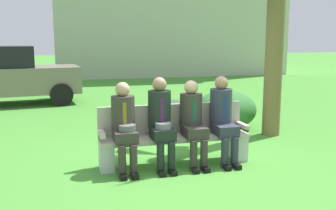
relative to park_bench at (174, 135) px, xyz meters
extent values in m
plane|color=#458E32|center=(0.16, -0.11, -0.43)|extent=(80.00, 80.00, 0.00)
cube|color=#B7AD9E|center=(0.00, -0.06, -0.02)|extent=(2.27, 0.44, 0.07)
cube|color=#B7AD9E|center=(0.00, 0.13, 0.24)|extent=(2.27, 0.06, 0.45)
cube|color=#B7AD9E|center=(-1.10, -0.06, 0.12)|extent=(0.08, 0.44, 0.06)
cube|color=#B7AD9E|center=(1.10, -0.06, 0.12)|extent=(0.08, 0.44, 0.06)
cube|color=silver|center=(-1.04, -0.06, -0.24)|extent=(0.20, 0.37, 0.38)
cube|color=silver|center=(1.04, -0.06, -0.24)|extent=(0.20, 0.37, 0.38)
cube|color=#38332D|center=(-0.78, -0.23, 0.10)|extent=(0.32, 0.38, 0.16)
cylinder|color=#38332D|center=(-0.86, -0.42, -0.21)|extent=(0.11, 0.11, 0.45)
cylinder|color=#38332D|center=(-0.70, -0.42, -0.21)|extent=(0.11, 0.11, 0.45)
cube|color=black|center=(-0.86, -0.48, -0.40)|extent=(0.09, 0.22, 0.07)
cube|color=black|center=(-0.70, -0.48, -0.40)|extent=(0.09, 0.22, 0.07)
cylinder|color=#38332D|center=(-0.78, -0.04, 0.40)|extent=(0.34, 0.34, 0.50)
cube|color=olive|center=(-0.78, -0.21, 0.42)|extent=(0.05, 0.01, 0.32)
sphere|color=tan|center=(-0.78, -0.04, 0.74)|extent=(0.21, 0.21, 0.21)
cylinder|color=#5E5E5E|center=(-0.75, -0.25, 0.22)|extent=(0.24, 0.24, 0.09)
cube|color=#1E2823|center=(-0.23, -0.23, 0.10)|extent=(0.32, 0.38, 0.16)
cylinder|color=#1E2823|center=(-0.31, -0.42, -0.21)|extent=(0.11, 0.11, 0.45)
cylinder|color=#1E2823|center=(-0.15, -0.42, -0.21)|extent=(0.11, 0.11, 0.45)
cube|color=black|center=(-0.31, -0.48, -0.40)|extent=(0.09, 0.22, 0.07)
cube|color=black|center=(-0.15, -0.48, -0.40)|extent=(0.09, 0.22, 0.07)
cylinder|color=#1E2823|center=(-0.23, -0.04, 0.42)|extent=(0.34, 0.34, 0.56)
cube|color=#4C1951|center=(-0.23, -0.21, 0.44)|extent=(0.05, 0.01, 0.36)
sphere|color=#9E7556|center=(-0.23, -0.04, 0.80)|extent=(0.21, 0.21, 0.21)
cylinder|color=slate|center=(-0.23, -0.25, 0.22)|extent=(0.24, 0.24, 0.09)
cube|color=#38332D|center=(0.26, -0.23, 0.10)|extent=(0.32, 0.38, 0.16)
cylinder|color=#38332D|center=(0.18, -0.42, -0.21)|extent=(0.11, 0.11, 0.45)
cylinder|color=#38332D|center=(0.34, -0.42, -0.21)|extent=(0.11, 0.11, 0.45)
cube|color=black|center=(0.18, -0.48, -0.40)|extent=(0.09, 0.22, 0.07)
cube|color=black|center=(0.34, -0.48, -0.40)|extent=(0.09, 0.22, 0.07)
cylinder|color=#38332D|center=(0.26, -0.04, 0.39)|extent=(0.34, 0.34, 0.50)
cube|color=#144C3D|center=(0.26, -0.21, 0.41)|extent=(0.05, 0.01, 0.32)
sphere|color=tan|center=(0.26, -0.04, 0.74)|extent=(0.21, 0.21, 0.21)
cube|color=#2D3342|center=(0.75, -0.23, 0.10)|extent=(0.32, 0.38, 0.16)
cylinder|color=#2D3342|center=(0.67, -0.42, -0.21)|extent=(0.11, 0.11, 0.45)
cylinder|color=#2D3342|center=(0.83, -0.42, -0.21)|extent=(0.11, 0.11, 0.45)
cube|color=black|center=(0.67, -0.48, -0.40)|extent=(0.09, 0.22, 0.07)
cube|color=black|center=(0.83, -0.48, -0.40)|extent=(0.09, 0.22, 0.07)
cylinder|color=#2D3342|center=(0.75, -0.04, 0.42)|extent=(0.34, 0.34, 0.55)
cube|color=navy|center=(0.75, -0.21, 0.44)|extent=(0.05, 0.01, 0.35)
sphere|color=#9E7556|center=(0.75, -0.04, 0.79)|extent=(0.21, 0.21, 0.21)
cylinder|color=brown|center=(2.36, 1.22, 1.84)|extent=(0.35, 0.35, 4.54)
ellipsoid|color=#347634|center=(1.68, 1.91, -0.03)|extent=(1.31, 1.20, 0.82)
ellipsoid|color=#325235|center=(0.47, 1.90, -0.10)|extent=(1.08, 0.99, 0.68)
cube|color=slate|center=(-3.13, 6.33, 0.27)|extent=(4.05, 2.00, 0.76)
cube|color=black|center=(-3.28, 6.31, 0.95)|extent=(1.85, 1.55, 0.60)
cylinder|color=black|center=(-1.86, 7.26, -0.11)|extent=(0.65, 0.21, 0.64)
cylinder|color=black|center=(-1.68, 5.71, -0.11)|extent=(0.65, 0.21, 0.64)
camera|label=1|loc=(-1.57, -5.54, 1.47)|focal=41.48mm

